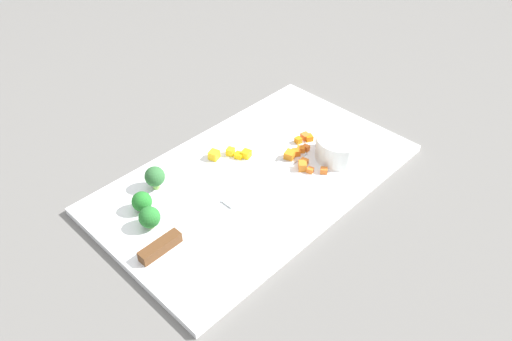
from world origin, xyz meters
The scene contains 23 objects.
ground_plane centered at (0.00, 0.00, 0.00)m, with size 4.00×4.00×0.00m, color slate.
cutting_board centered at (0.00, 0.00, 0.01)m, with size 0.55×0.32×0.01m, color white.
prep_bowl centered at (0.14, -0.07, 0.03)m, with size 0.08×0.08×0.04m, color white.
chef_knife centered at (-0.13, -0.02, 0.02)m, with size 0.36×0.03×0.02m.
carrot_dice_0 centered at (0.09, -0.01, 0.02)m, with size 0.01×0.01×0.01m, color orange.
carrot_dice_1 centered at (0.10, -0.01, 0.02)m, with size 0.01×0.01×0.01m, color orange.
carrot_dice_2 centered at (0.07, -0.06, 0.02)m, with size 0.01×0.01×0.01m, color orange.
carrot_dice_3 centered at (0.17, -0.02, 0.02)m, with size 0.02×0.02×0.01m, color orange.
carrot_dice_4 centered at (0.08, -0.04, 0.02)m, with size 0.01×0.01×0.01m, color orange.
carrot_dice_5 centered at (0.11, -0.02, 0.02)m, with size 0.01×0.01×0.01m, color orange.
carrot_dice_6 centered at (0.14, 0.01, 0.02)m, with size 0.01×0.01×0.01m, color orange.
carrot_dice_7 centered at (0.07, -0.05, 0.02)m, with size 0.01×0.02×0.01m, color orange.
carrot_dice_8 centered at (0.07, -0.01, 0.02)m, with size 0.02×0.02×0.02m, color orange.
carrot_dice_9 centered at (0.14, 0.00, 0.02)m, with size 0.01×0.01×0.01m, color orange.
carrot_dice_10 centered at (0.12, 0.01, 0.02)m, with size 0.01×0.01×0.01m, color orange.
carrot_dice_11 centered at (0.09, -0.08, 0.02)m, with size 0.01×0.01×0.01m, color orange.
pepper_dice_0 centered at (0.01, 0.06, 0.02)m, with size 0.01×0.01×0.01m, color yellow.
pepper_dice_1 centered at (0.02, 0.05, 0.02)m, with size 0.01×0.02×0.01m, color yellow.
pepper_dice_2 centered at (0.01, 0.07, 0.02)m, with size 0.01×0.01×0.01m, color yellow.
pepper_dice_3 centered at (-0.02, 0.09, 0.02)m, with size 0.02×0.02×0.02m, color yellow.
broccoli_floret_0 centered at (-0.20, 0.03, 0.03)m, with size 0.03×0.03×0.04m.
broccoli_floret_1 centered at (-0.14, 0.10, 0.04)m, with size 0.03×0.03×0.04m.
broccoli_floret_2 centered at (-0.19, 0.07, 0.03)m, with size 0.03×0.03×0.03m.
Camera 1 is at (-0.47, -0.46, 0.57)m, focal length 35.08 mm.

